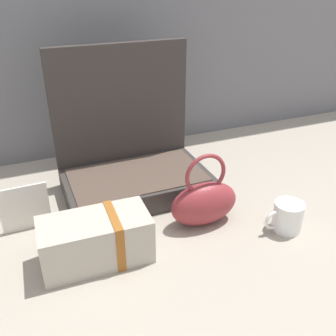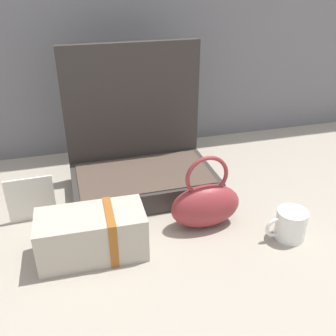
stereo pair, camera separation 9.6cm
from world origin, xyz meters
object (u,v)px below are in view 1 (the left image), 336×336
object	(u,v)px
coffee_mug	(287,217)
teal_pouch_handbag	(204,202)
open_suitcase	(131,158)
info_card_left	(25,208)
cream_toiletry_bag	(97,239)

from	to	relation	value
coffee_mug	teal_pouch_handbag	bearing A→B (deg)	149.77
open_suitcase	info_card_left	distance (m)	0.35
open_suitcase	teal_pouch_handbag	xyz separation A→B (m)	(0.12, -0.26, -0.04)
cream_toiletry_bag	open_suitcase	bearing A→B (deg)	58.83
teal_pouch_handbag	cream_toiletry_bag	distance (m)	0.31
open_suitcase	cream_toiletry_bag	size ratio (longest dim) A/B	1.67
open_suitcase	cream_toiletry_bag	xyz separation A→B (m)	(-0.18, -0.30, -0.04)
coffee_mug	open_suitcase	bearing A→B (deg)	130.17
open_suitcase	teal_pouch_handbag	distance (m)	0.29
teal_pouch_handbag	cream_toiletry_bag	xyz separation A→B (m)	(-0.31, -0.04, -0.01)
open_suitcase	teal_pouch_handbag	bearing A→B (deg)	-64.82
open_suitcase	info_card_left	world-z (taller)	open_suitcase
teal_pouch_handbag	coffee_mug	bearing A→B (deg)	-30.23
coffee_mug	info_card_left	bearing A→B (deg)	157.42
open_suitcase	coffee_mug	size ratio (longest dim) A/B	3.88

